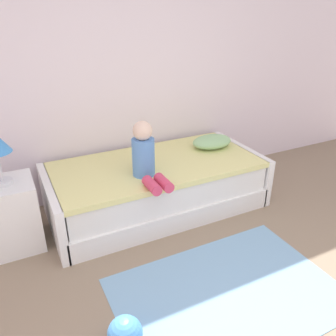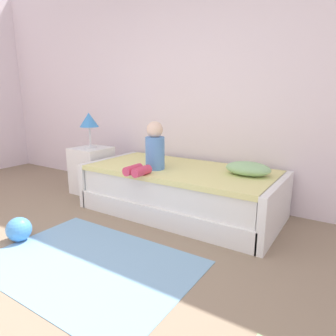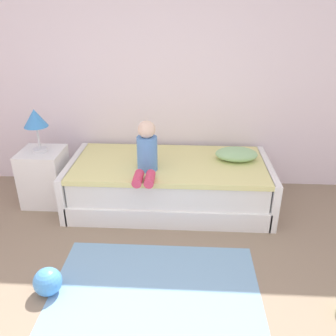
{
  "view_description": "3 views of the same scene",
  "coord_description": "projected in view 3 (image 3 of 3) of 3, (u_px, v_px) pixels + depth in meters",
  "views": [
    {
      "loc": [
        -1.09,
        -0.75,
        1.88
      ],
      "look_at": [
        0.15,
        1.75,
        0.55
      ],
      "focal_mm": 36.5,
      "sensor_mm": 36.0,
      "label": 1
    },
    {
      "loc": [
        1.74,
        -0.7,
        1.25
      ],
      "look_at": [
        0.15,
        1.75,
        0.55
      ],
      "focal_mm": 32.07,
      "sensor_mm": 36.0,
      "label": 2
    },
    {
      "loc": [
        0.33,
        -1.34,
        2.01
      ],
      "look_at": [
        0.15,
        1.75,
        0.55
      ],
      "focal_mm": 37.67,
      "sensor_mm": 36.0,
      "label": 3
    }
  ],
  "objects": [
    {
      "name": "area_rug",
      "position": [
        156.0,
        290.0,
        2.71
      ],
      "size": [
        1.6,
        1.1,
        0.01
      ],
      "primitive_type": "cube",
      "color": "#7AA8CC",
      "rests_on": "ground"
    },
    {
      "name": "child_figure",
      "position": [
        147.0,
        152.0,
        3.39
      ],
      "size": [
        0.2,
        0.51,
        0.5
      ],
      "color": "#598CD1",
      "rests_on": "bed"
    },
    {
      "name": "bed",
      "position": [
        169.0,
        184.0,
        3.78
      ],
      "size": [
        2.11,
        1.0,
        0.5
      ],
      "color": "white",
      "rests_on": "ground"
    },
    {
      "name": "table_lamp",
      "position": [
        35.0,
        120.0,
        3.54
      ],
      "size": [
        0.24,
        0.24,
        0.45
      ],
      "color": "silver",
      "rests_on": "nightstand"
    },
    {
      "name": "wall_rear",
      "position": [
        158.0,
        59.0,
        3.81
      ],
      "size": [
        7.2,
        0.1,
        2.9
      ],
      "primitive_type": "cube",
      "color": "white",
      "rests_on": "ground"
    },
    {
      "name": "nightstand",
      "position": [
        45.0,
        177.0,
        3.81
      ],
      "size": [
        0.44,
        0.44,
        0.6
      ],
      "primitive_type": "cube",
      "color": "white",
      "rests_on": "ground"
    },
    {
      "name": "pillow",
      "position": [
        236.0,
        154.0,
        3.7
      ],
      "size": [
        0.44,
        0.3,
        0.13
      ],
      "primitive_type": "ellipsoid",
      "color": "#99CC8C",
      "rests_on": "bed"
    },
    {
      "name": "toy_ball",
      "position": [
        48.0,
        282.0,
        2.65
      ],
      "size": [
        0.22,
        0.22,
        0.22
      ],
      "primitive_type": "sphere",
      "color": "#4C99E5",
      "rests_on": "ground"
    }
  ]
}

